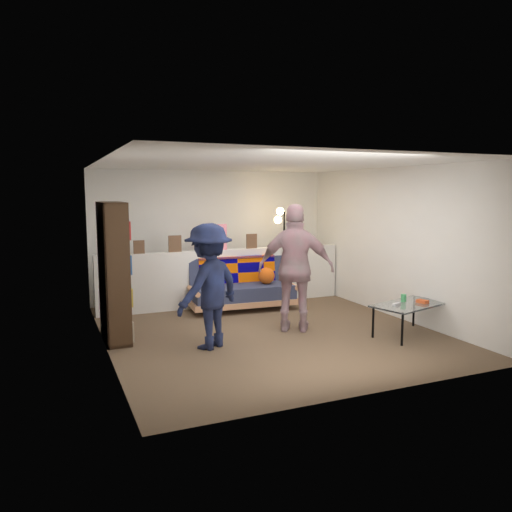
{
  "coord_description": "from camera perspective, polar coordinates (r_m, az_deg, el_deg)",
  "views": [
    {
      "loc": [
        -2.9,
        -6.44,
        2.01
      ],
      "look_at": [
        0.0,
        0.4,
        1.05
      ],
      "focal_mm": 35.0,
      "sensor_mm": 36.0,
      "label": 1
    }
  ],
  "objects": [
    {
      "name": "ledge_decor",
      "position": [
        8.69,
        -4.94,
        1.82
      ],
      "size": [
        2.97,
        0.02,
        0.45
      ],
      "color": "brown",
      "rests_on": "half_wall_ledge"
    },
    {
      "name": "futon_sofa",
      "position": [
        8.65,
        -1.63,
        -3.62
      ],
      "size": [
        1.87,
        0.99,
        0.78
      ],
      "color": "tan",
      "rests_on": "ground"
    },
    {
      "name": "coffee_table",
      "position": [
        7.35,
        17.1,
        -5.46
      ],
      "size": [
        1.2,
        0.86,
        0.56
      ],
      "color": "black",
      "rests_on": "ground"
    },
    {
      "name": "person_left",
      "position": [
        6.43,
        -5.41,
        -3.46
      ],
      "size": [
        1.2,
        1.05,
        1.61
      ],
      "primitive_type": "imported",
      "rotation": [
        0.0,
        0.0,
        3.69
      ],
      "color": "black",
      "rests_on": "ground"
    },
    {
      "name": "ground",
      "position": [
        7.35,
        1.23,
        -8.52
      ],
      "size": [
        5.0,
        5.0,
        0.0
      ],
      "primitive_type": "plane",
      "color": "brown",
      "rests_on": "ground"
    },
    {
      "name": "half_wall_ledge",
      "position": [
        8.87,
        -3.54,
        -2.46
      ],
      "size": [
        4.45,
        0.15,
        1.0
      ],
      "primitive_type": "cube",
      "color": "silver",
      "rests_on": "ground"
    },
    {
      "name": "person_right",
      "position": [
        7.17,
        4.58,
        -1.39
      ],
      "size": [
        1.16,
        0.93,
        1.84
      ],
      "primitive_type": "imported",
      "rotation": [
        0.0,
        0.0,
        2.62
      ],
      "color": "#CE8596",
      "rests_on": "ground"
    },
    {
      "name": "floor_lamp",
      "position": [
        9.06,
        3.13,
        2.36
      ],
      "size": [
        0.4,
        0.34,
        1.73
      ],
      "color": "black",
      "rests_on": "ground"
    },
    {
      "name": "room_shell",
      "position": [
        7.51,
        -0.21,
        4.77
      ],
      "size": [
        4.6,
        5.05,
        2.45
      ],
      "color": "silver",
      "rests_on": "ground"
    },
    {
      "name": "bookshelf",
      "position": [
        7.02,
        -15.96,
        -2.24
      ],
      "size": [
        0.31,
        0.94,
        1.87
      ],
      "color": "#301D10",
      "rests_on": "ground"
    }
  ]
}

